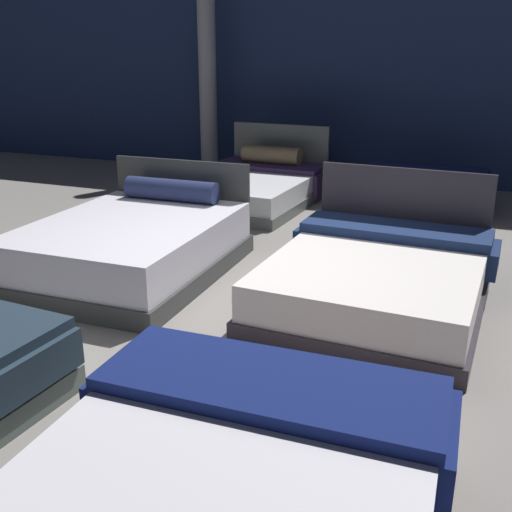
{
  "coord_description": "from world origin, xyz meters",
  "views": [
    {
      "loc": [
        1.88,
        -4.08,
        1.95
      ],
      "look_at": [
        0.2,
        0.07,
        0.4
      ],
      "focal_mm": 42.1,
      "sensor_mm": 36.0,
      "label": 1
    }
  ],
  "objects_px": {
    "bed_4": "(253,187)",
    "support_pillar": "(207,62)",
    "bed_2": "(133,245)",
    "bed_3": "(377,279)",
    "bed_5": "(416,200)"
  },
  "relations": [
    {
      "from": "bed_4",
      "to": "support_pillar",
      "type": "height_order",
      "value": "support_pillar"
    },
    {
      "from": "bed_2",
      "to": "support_pillar",
      "type": "xyz_separation_m",
      "value": [
        -1.38,
        4.38,
        1.49
      ]
    },
    {
      "from": "bed_2",
      "to": "bed_3",
      "type": "bearing_deg",
      "value": 0.07
    },
    {
      "from": "support_pillar",
      "to": "bed_5",
      "type": "bearing_deg",
      "value": -24.16
    },
    {
      "from": "bed_3",
      "to": "bed_5",
      "type": "xyz_separation_m",
      "value": [
        -0.08,
        2.75,
        0.01
      ]
    },
    {
      "from": "bed_3",
      "to": "bed_5",
      "type": "height_order",
      "value": "bed_3"
    },
    {
      "from": "support_pillar",
      "to": "bed_2",
      "type": "bearing_deg",
      "value": -72.48
    },
    {
      "from": "bed_3",
      "to": "support_pillar",
      "type": "xyz_separation_m",
      "value": [
        -3.59,
        4.32,
        1.52
      ]
    },
    {
      "from": "bed_2",
      "to": "bed_3",
      "type": "relative_size",
      "value": 1.06
    },
    {
      "from": "bed_4",
      "to": "support_pillar",
      "type": "distance_m",
      "value": 2.58
    },
    {
      "from": "support_pillar",
      "to": "bed_4",
      "type": "bearing_deg",
      "value": -47.73
    },
    {
      "from": "bed_2",
      "to": "bed_4",
      "type": "bearing_deg",
      "value": 88.34
    },
    {
      "from": "bed_2",
      "to": "bed_5",
      "type": "bearing_deg",
      "value": 51.44
    },
    {
      "from": "bed_3",
      "to": "support_pillar",
      "type": "relative_size",
      "value": 0.57
    },
    {
      "from": "bed_5",
      "to": "support_pillar",
      "type": "relative_size",
      "value": 0.59
    }
  ]
}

